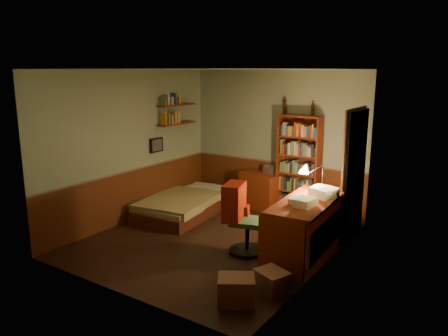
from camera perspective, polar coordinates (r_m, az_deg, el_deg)
The scene contains 24 objects.
floor at distance 6.91m, azimuth -1.17°, elevation -9.40°, with size 3.50×4.00×0.02m, color black.
ceiling at distance 6.41m, azimuth -1.27°, elevation 12.88°, with size 3.50×4.00×0.02m, color silver.
wall_back at distance 8.24m, azimuth 6.82°, elevation 3.59°, with size 3.50×0.02×2.60m, color gray.
wall_left at distance 7.66m, azimuth -12.09°, elevation 2.72°, with size 0.02×4.00×2.60m, color gray.
wall_right at distance 5.73m, azimuth 13.37°, elevation -0.65°, with size 0.02×4.00×2.60m, color gray.
wall_front at distance 5.06m, azimuth -14.35°, elevation -2.46°, with size 3.50×0.02×2.60m, color gray.
doorway at distance 7.02m, azimuth 16.68°, elevation -0.94°, with size 0.06×0.90×2.00m, color black.
door_trim at distance 7.03m, azimuth 16.40°, elevation -0.90°, with size 0.02×0.98×2.08m, color #481F12.
bed at distance 8.06m, azimuth -5.05°, elevation -3.93°, with size 1.04×1.95×0.58m, color olive.
dresser at distance 8.31m, azimuth 4.78°, elevation -3.01°, with size 0.78×0.39×0.69m, color maroon.
mini_stereo at distance 8.25m, azimuth 6.18°, elevation -0.17°, with size 0.26×0.20×0.14m, color #B2B2B7.
bookshelf at distance 7.94m, azimuth 9.72°, elevation 0.27°, with size 0.78×0.24×1.81m, color maroon.
bottle_left at distance 8.04m, azimuth 7.92°, elevation 7.92°, with size 0.07×0.07×0.25m, color black.
bottle_right at distance 7.82m, azimuth 11.50°, elevation 7.51°, with size 0.06×0.06×0.21m, color black.
desk at distance 6.23m, azimuth 10.64°, elevation -7.91°, with size 0.65×1.57×0.84m, color maroon.
paper_stack at distance 6.28m, azimuth 13.10°, elevation -3.18°, with size 0.24×0.33×0.13m, color silver.
desk_lamp at distance 6.47m, azimuth 12.76°, elevation -0.61°, with size 0.18×0.18×0.59m, color black.
office_chair at distance 6.28m, azimuth 3.07°, elevation -6.91°, with size 0.48×0.43×0.97m, color #2E5334.
red_jacket at distance 6.34m, azimuth 2.71°, elevation 0.35°, with size 0.25×0.45×0.54m, color #951C07.
wall_shelf_lower at distance 8.34m, azimuth -6.18°, elevation 5.80°, with size 0.20×0.90×0.03m, color maroon.
wall_shelf_upper at distance 8.30m, azimuth -6.24°, elevation 8.20°, with size 0.20×0.90×0.03m, color maroon.
framed_picture at distance 8.07m, azimuth -8.83°, elevation 2.98°, with size 0.04×0.32×0.26m, color black.
cardboard_box_a at distance 5.13m, azimuth 1.60°, elevation -15.63°, with size 0.41×0.33×0.31m, color brown.
cardboard_box_b at distance 5.39m, azimuth 6.26°, elevation -14.50°, with size 0.37×0.31×0.26m, color brown.
Camera 1 is at (3.67, -5.25, 2.59)m, focal length 35.00 mm.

